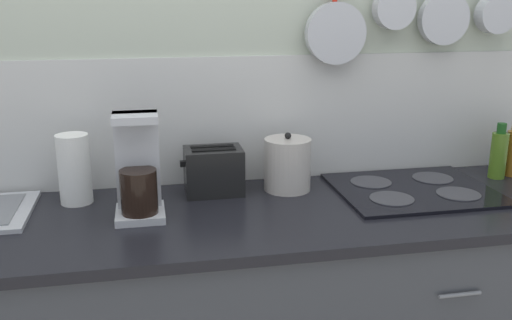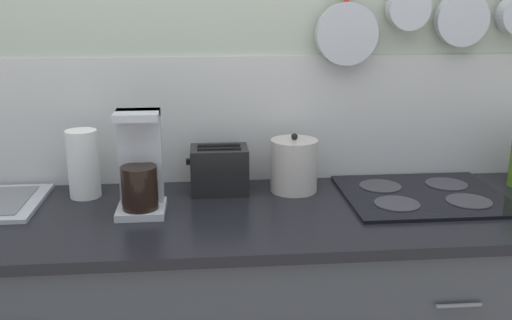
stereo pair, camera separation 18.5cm
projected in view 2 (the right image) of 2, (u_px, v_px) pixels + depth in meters
The scene contains 7 objects.
wall_back at pixel (231, 86), 2.15m from camera, with size 7.20×0.15×2.60m.
countertop at pixel (237, 217), 1.90m from camera, with size 2.59×0.67×0.03m.
paper_towel_roll at pixel (83, 164), 2.01m from camera, with size 0.11×0.11×0.24m.
coffee_maker at pixel (140, 171), 1.87m from camera, with size 0.16×0.17×0.34m.
toaster at pixel (219, 170), 2.07m from camera, with size 0.22×0.15×0.17m.
kettle at pixel (294, 165), 2.07m from camera, with size 0.17×0.17×0.22m.
cooktop at pixel (423, 195), 2.03m from camera, with size 0.56×0.47×0.01m.
Camera 2 is at (-0.10, -1.77, 1.60)m, focal length 40.00 mm.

